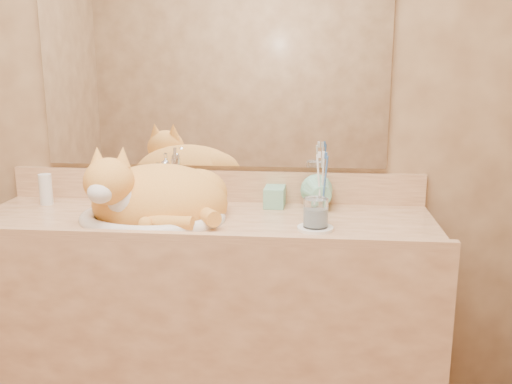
# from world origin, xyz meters

# --- Properties ---
(wall_back) EXTENTS (2.40, 0.02, 2.50)m
(wall_back) POSITION_xyz_m (0.00, 1.00, 1.25)
(wall_back) COLOR brown
(wall_back) RESTS_ON ground
(vanity_counter) EXTENTS (1.60, 0.55, 0.85)m
(vanity_counter) POSITION_xyz_m (0.00, 0.72, 0.42)
(vanity_counter) COLOR #A06D48
(vanity_counter) RESTS_ON floor
(mirror) EXTENTS (1.30, 0.02, 0.80)m
(mirror) POSITION_xyz_m (0.00, 0.99, 1.39)
(mirror) COLOR white
(mirror) RESTS_ON wall_back
(sink_basin) EXTENTS (0.55, 0.48, 0.15)m
(sink_basin) POSITION_xyz_m (-0.17, 0.70, 0.93)
(sink_basin) COLOR white
(sink_basin) RESTS_ON vanity_counter
(faucet) EXTENTS (0.05, 0.13, 0.18)m
(faucet) POSITION_xyz_m (-0.17, 0.89, 0.94)
(faucet) COLOR white
(faucet) RESTS_ON vanity_counter
(cat) EXTENTS (0.50, 0.42, 0.26)m
(cat) POSITION_xyz_m (-0.17, 0.72, 0.94)
(cat) COLOR orange
(cat) RESTS_ON sink_basin
(soap_dispenser) EXTENTS (0.08, 0.08, 0.17)m
(soap_dispenser) POSITION_xyz_m (0.24, 0.87, 0.93)
(soap_dispenser) COLOR #7AC4A4
(soap_dispenser) RESTS_ON vanity_counter
(toothbrush_cup) EXTENTS (0.14, 0.14, 0.11)m
(toothbrush_cup) POSITION_xyz_m (0.41, 0.85, 0.91)
(toothbrush_cup) COLOR #7AC4A4
(toothbrush_cup) RESTS_ON vanity_counter
(toothbrushes) EXTENTS (0.04, 0.04, 0.23)m
(toothbrushes) POSITION_xyz_m (0.41, 0.85, 0.98)
(toothbrushes) COLOR white
(toothbrushes) RESTS_ON toothbrush_cup
(saucer) EXTENTS (0.12, 0.12, 0.01)m
(saucer) POSITION_xyz_m (0.39, 0.64, 0.85)
(saucer) COLOR white
(saucer) RESTS_ON vanity_counter
(water_glass) EXTENTS (0.08, 0.08, 0.09)m
(water_glass) POSITION_xyz_m (0.39, 0.64, 0.91)
(water_glass) COLOR white
(water_glass) RESTS_ON saucer
(lotion_bottle) EXTENTS (0.05, 0.05, 0.12)m
(lotion_bottle) POSITION_xyz_m (-0.63, 0.87, 0.91)
(lotion_bottle) COLOR white
(lotion_bottle) RESTS_ON vanity_counter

